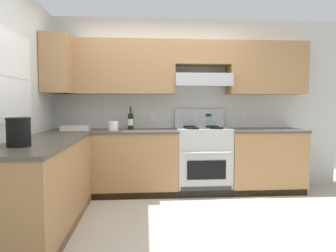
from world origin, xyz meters
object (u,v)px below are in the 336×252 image
stove (203,159)px  paper_towel_roll (113,126)px  wine_bottle (131,120)px  bucket (19,131)px  bowl (76,129)px

stove → paper_towel_roll: 1.36m
paper_towel_roll → wine_bottle: bearing=43.8°
stove → bucket: 2.60m
stove → paper_towel_roll: size_ratio=8.90×
bucket → paper_towel_roll: size_ratio=1.84×
stove → bucket: size_ratio=4.84×
bucket → bowl: bearing=85.8°
stove → bowl: (-1.79, -0.02, 0.45)m
stove → paper_towel_roll: bearing=-175.2°
wine_bottle → paper_towel_roll: (-0.23, -0.22, -0.07)m
wine_bottle → bucket: 1.99m
wine_bottle → stove: bearing=-6.1°
paper_towel_roll → bowl: bearing=171.1°
bucket → paper_towel_roll: 1.70m
stove → wine_bottle: wine_bottle is taller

